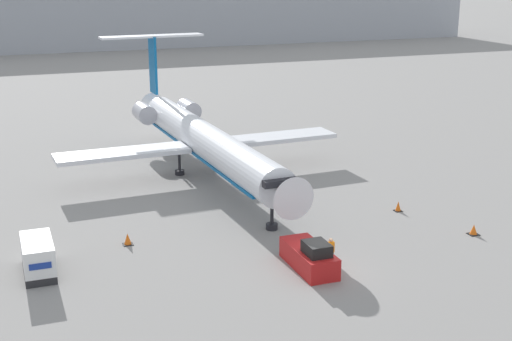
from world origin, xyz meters
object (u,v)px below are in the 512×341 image
(airplane_main, at_px, (203,138))
(traffic_cone_left, at_px, (128,239))
(pushback_tug, at_px, (309,257))
(luggage_cart, at_px, (38,257))
(worker_near_tug, at_px, (331,251))
(traffic_cone_right, at_px, (398,206))
(traffic_cone_mid, at_px, (474,230))

(airplane_main, xyz_separation_m, traffic_cone_left, (-8.86, -13.18, -2.84))
(pushback_tug, distance_m, luggage_cart, 15.57)
(luggage_cart, xyz_separation_m, worker_near_tug, (16.18, -4.78, -0.13))
(traffic_cone_right, height_order, traffic_cone_mid, traffic_cone_right)
(pushback_tug, xyz_separation_m, traffic_cone_mid, (12.36, 1.14, -0.42))
(pushback_tug, height_order, traffic_cone_right, pushback_tug)
(airplane_main, xyz_separation_m, traffic_cone_mid, (12.73, -19.41, -2.87))
(luggage_cart, distance_m, traffic_cone_left, 6.19)
(pushback_tug, relative_size, worker_near_tug, 2.72)
(worker_near_tug, bearing_deg, traffic_cone_mid, 5.93)
(airplane_main, height_order, traffic_cone_mid, airplane_main)
(luggage_cart, bearing_deg, airplane_main, 47.49)
(traffic_cone_right, xyz_separation_m, traffic_cone_mid, (2.20, -5.74, -0.02))
(luggage_cart, xyz_separation_m, traffic_cone_right, (24.98, 2.09, -0.67))
(traffic_cone_left, height_order, traffic_cone_mid, traffic_cone_left)
(traffic_cone_right, bearing_deg, luggage_cart, -175.21)
(worker_near_tug, relative_size, traffic_cone_mid, 2.46)
(traffic_cone_mid, bearing_deg, worker_near_tug, -174.07)
(pushback_tug, distance_m, traffic_cone_left, 11.81)
(luggage_cart, height_order, traffic_cone_left, luggage_cart)
(luggage_cart, bearing_deg, pushback_tug, -17.89)
(luggage_cart, height_order, traffic_cone_mid, luggage_cart)
(pushback_tug, bearing_deg, traffic_cone_right, 34.09)
(airplane_main, relative_size, traffic_cone_right, 44.96)
(airplane_main, bearing_deg, traffic_cone_mid, -56.74)
(traffic_cone_left, distance_m, traffic_cone_right, 19.40)
(pushback_tug, distance_m, traffic_cone_mid, 12.42)
(airplane_main, xyz_separation_m, traffic_cone_right, (10.53, -13.67, -2.85))
(traffic_cone_right, distance_m, traffic_cone_mid, 6.14)
(worker_near_tug, xyz_separation_m, traffic_cone_left, (-10.59, 7.37, -0.53))
(pushback_tug, distance_m, worker_near_tug, 1.37)
(airplane_main, height_order, worker_near_tug, airplane_main)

